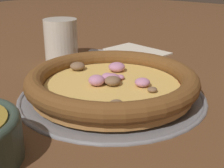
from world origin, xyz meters
name	(u,v)px	position (x,y,z in m)	size (l,w,h in m)	color
ground_plane	(112,96)	(0.00, 0.00, 0.00)	(3.00, 3.00, 0.00)	brown
pizza_tray	(112,95)	(0.00, 0.00, 0.00)	(0.33, 0.33, 0.01)	gray
pizza	(112,82)	(0.00, 0.00, 0.03)	(0.30, 0.30, 0.04)	#BC7F42
drinking_cup	(61,40)	(0.24, -0.11, 0.05)	(0.08, 0.08, 0.10)	silver
napkin	(137,51)	(0.13, -0.28, 0.00)	(0.17, 0.13, 0.01)	beige
fork	(121,52)	(0.16, -0.25, 0.00)	(0.19, 0.09, 0.00)	#B7B7BC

